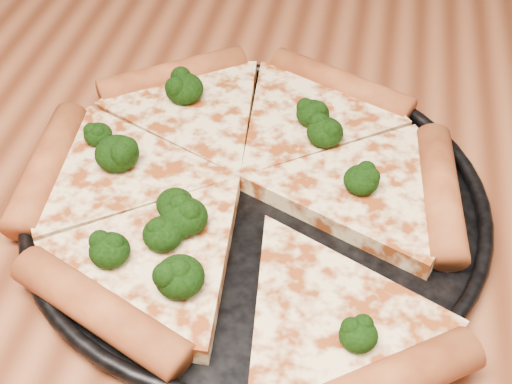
# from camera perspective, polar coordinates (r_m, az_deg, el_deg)

# --- Properties ---
(dining_table) EXTENTS (1.20, 0.90, 0.75)m
(dining_table) POSITION_cam_1_polar(r_m,az_deg,el_deg) (0.57, -3.48, -12.75)
(dining_table) COLOR brown
(dining_table) RESTS_ON ground
(pizza_pan) EXTENTS (0.35, 0.35, 0.02)m
(pizza_pan) POSITION_cam_1_polar(r_m,az_deg,el_deg) (0.53, 0.00, -0.65)
(pizza_pan) COLOR black
(pizza_pan) RESTS_ON dining_table
(pizza) EXTENTS (0.35, 0.39, 0.03)m
(pizza) POSITION_cam_1_polar(r_m,az_deg,el_deg) (0.53, -0.97, 0.54)
(pizza) COLOR #FFDE9C
(pizza) RESTS_ON pizza_pan
(broccoli_florets) EXTENTS (0.24, 0.25, 0.03)m
(broccoli_florets) POSITION_cam_1_polar(r_m,az_deg,el_deg) (0.51, -4.28, 0.69)
(broccoli_florets) COLOR black
(broccoli_florets) RESTS_ON pizza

